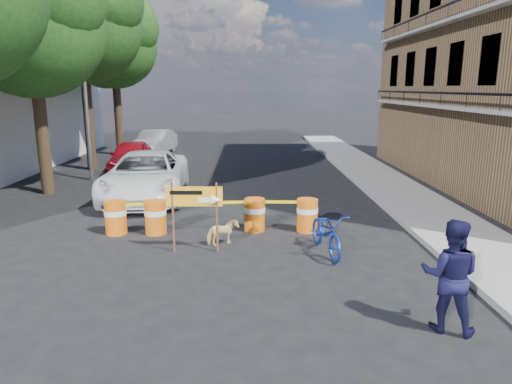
{
  "coord_description": "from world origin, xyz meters",
  "views": [
    {
      "loc": [
        0.62,
        -9.68,
        3.84
      ],
      "look_at": [
        0.83,
        1.38,
        1.3
      ],
      "focal_mm": 32.0,
      "sensor_mm": 36.0,
      "label": 1
    }
  ],
  "objects_px": {
    "sedan_silver": "(155,142)",
    "sedan_red": "(131,156)",
    "pedestrian": "(450,276)",
    "dog": "(223,233)",
    "bicycle": "(327,213)",
    "barrel_far_left": "(116,217)",
    "barrel_mid_right": "(255,214)",
    "suv_white": "(146,176)",
    "barrel_mid_left": "(155,217)",
    "barrel_far_right": "(307,215)",
    "detour_sign": "(201,202)"
  },
  "relations": [
    {
      "from": "sedan_silver",
      "to": "sedan_red",
      "type": "bearing_deg",
      "value": -82.42
    },
    {
      "from": "pedestrian",
      "to": "dog",
      "type": "relative_size",
      "value": 2.42
    },
    {
      "from": "bicycle",
      "to": "sedan_silver",
      "type": "distance_m",
      "value": 18.11
    },
    {
      "from": "pedestrian",
      "to": "sedan_red",
      "type": "distance_m",
      "value": 16.87
    },
    {
      "from": "dog",
      "to": "bicycle",
      "type": "bearing_deg",
      "value": -126.2
    },
    {
      "from": "barrel_far_left",
      "to": "bicycle",
      "type": "bearing_deg",
      "value": -15.94
    },
    {
      "from": "barrel_mid_right",
      "to": "dog",
      "type": "relative_size",
      "value": 1.17
    },
    {
      "from": "dog",
      "to": "suv_white",
      "type": "relative_size",
      "value": 0.13
    },
    {
      "from": "barrel_mid_left",
      "to": "sedan_red",
      "type": "relative_size",
      "value": 0.21
    },
    {
      "from": "barrel_far_right",
      "to": "sedan_silver",
      "type": "distance_m",
      "value": 16.5
    },
    {
      "from": "barrel_mid_right",
      "to": "barrel_far_right",
      "type": "distance_m",
      "value": 1.43
    },
    {
      "from": "pedestrian",
      "to": "barrel_mid_left",
      "type": "bearing_deg",
      "value": -18.43
    },
    {
      "from": "detour_sign",
      "to": "dog",
      "type": "bearing_deg",
      "value": 48.15
    },
    {
      "from": "barrel_far_right",
      "to": "detour_sign",
      "type": "height_order",
      "value": "detour_sign"
    },
    {
      "from": "barrel_mid_left",
      "to": "dog",
      "type": "xyz_separation_m",
      "value": [
        1.84,
        -0.96,
        -0.15
      ]
    },
    {
      "from": "barrel_far_left",
      "to": "sedan_silver",
      "type": "bearing_deg",
      "value": 97.19
    },
    {
      "from": "dog",
      "to": "suv_white",
      "type": "height_order",
      "value": "suv_white"
    },
    {
      "from": "sedan_red",
      "to": "sedan_silver",
      "type": "xyz_separation_m",
      "value": [
        0.0,
        5.64,
        -0.01
      ]
    },
    {
      "from": "barrel_far_left",
      "to": "dog",
      "type": "relative_size",
      "value": 1.17
    },
    {
      "from": "sedan_silver",
      "to": "barrel_mid_left",
      "type": "bearing_deg",
      "value": -71.3
    },
    {
      "from": "bicycle",
      "to": "dog",
      "type": "xyz_separation_m",
      "value": [
        -2.48,
        0.58,
        -0.65
      ]
    },
    {
      "from": "barrel_mid_right",
      "to": "detour_sign",
      "type": "xyz_separation_m",
      "value": [
        -1.27,
        -1.65,
        0.76
      ]
    },
    {
      "from": "detour_sign",
      "to": "suv_white",
      "type": "xyz_separation_m",
      "value": [
        -2.51,
        5.55,
        -0.43
      ]
    },
    {
      "from": "suv_white",
      "to": "sedan_red",
      "type": "bearing_deg",
      "value": 105.26
    },
    {
      "from": "barrel_far_right",
      "to": "sedan_red",
      "type": "xyz_separation_m",
      "value": [
        -7.04,
        9.27,
        0.25
      ]
    },
    {
      "from": "barrel_far_left",
      "to": "pedestrian",
      "type": "distance_m",
      "value": 8.46
    },
    {
      "from": "dog",
      "to": "barrel_mid_left",
      "type": "bearing_deg",
      "value": 39.52
    },
    {
      "from": "bicycle",
      "to": "barrel_mid_right",
      "type": "bearing_deg",
      "value": 124.5
    },
    {
      "from": "pedestrian",
      "to": "bicycle",
      "type": "distance_m",
      "value": 3.8
    },
    {
      "from": "detour_sign",
      "to": "pedestrian",
      "type": "bearing_deg",
      "value": -38.79
    },
    {
      "from": "pedestrian",
      "to": "suv_white",
      "type": "relative_size",
      "value": 0.32
    },
    {
      "from": "barrel_far_left",
      "to": "detour_sign",
      "type": "bearing_deg",
      "value": -30.56
    },
    {
      "from": "sedan_red",
      "to": "pedestrian",
      "type": "bearing_deg",
      "value": -63.9
    },
    {
      "from": "barrel_mid_right",
      "to": "pedestrian",
      "type": "xyz_separation_m",
      "value": [
        3.02,
        -5.29,
        0.46
      ]
    },
    {
      "from": "dog",
      "to": "suv_white",
      "type": "distance_m",
      "value": 5.89
    },
    {
      "from": "dog",
      "to": "suv_white",
      "type": "bearing_deg",
      "value": 7.36
    },
    {
      "from": "suv_white",
      "to": "sedan_silver",
      "type": "height_order",
      "value": "suv_white"
    },
    {
      "from": "bicycle",
      "to": "sedan_red",
      "type": "bearing_deg",
      "value": 114.36
    },
    {
      "from": "sedan_silver",
      "to": "barrel_far_right",
      "type": "bearing_deg",
      "value": -57.13
    },
    {
      "from": "barrel_mid_right",
      "to": "barrel_far_right",
      "type": "height_order",
      "value": "same"
    },
    {
      "from": "barrel_far_left",
      "to": "pedestrian",
      "type": "xyz_separation_m",
      "value": [
        6.73,
        -5.09,
        0.46
      ]
    },
    {
      "from": "pedestrian",
      "to": "bicycle",
      "type": "height_order",
      "value": "bicycle"
    },
    {
      "from": "barrel_mid_left",
      "to": "sedan_red",
      "type": "bearing_deg",
      "value": 107.46
    },
    {
      "from": "barrel_far_right",
      "to": "bicycle",
      "type": "bearing_deg",
      "value": -81.93
    },
    {
      "from": "barrel_far_left",
      "to": "suv_white",
      "type": "distance_m",
      "value": 4.12
    },
    {
      "from": "barrel_mid_left",
      "to": "pedestrian",
      "type": "relative_size",
      "value": 0.48
    },
    {
      "from": "barrel_mid_right",
      "to": "suv_white",
      "type": "distance_m",
      "value": 5.44
    },
    {
      "from": "barrel_mid_right",
      "to": "dog",
      "type": "bearing_deg",
      "value": -125.02
    },
    {
      "from": "barrel_far_right",
      "to": "suv_white",
      "type": "height_order",
      "value": "suv_white"
    },
    {
      "from": "dog",
      "to": "barrel_mid_right",
      "type": "bearing_deg",
      "value": -58.06
    }
  ]
}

